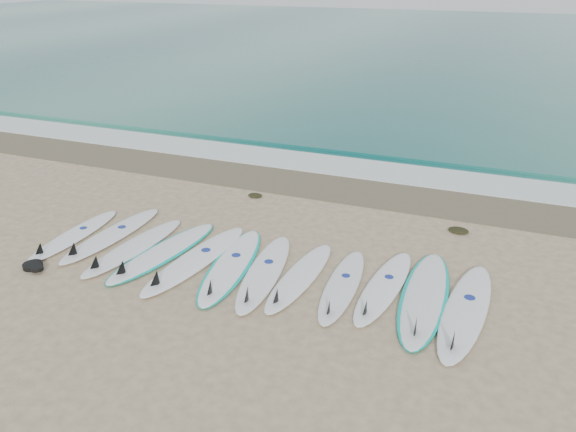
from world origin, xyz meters
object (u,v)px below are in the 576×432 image
at_px(surfboard_0, 73,236).
at_px(surfboard_6, 263,273).
at_px(leash_coil, 34,266).
at_px(surfboard_11, 465,311).

xyz_separation_m(surfboard_0, surfboard_6, (3.85, 0.04, 0.01)).
xyz_separation_m(surfboard_0, leash_coil, (0.19, -1.16, -0.00)).
xyz_separation_m(surfboard_11, leash_coil, (-6.83, -1.24, -0.01)).
bearing_deg(surfboard_0, surfboard_11, -0.03).
distance_m(surfboard_6, surfboard_11, 3.17).
height_order(surfboard_6, leash_coil, surfboard_6).
bearing_deg(surfboard_6, surfboard_0, 172.38).
height_order(surfboard_0, surfboard_11, surfboard_11).
height_order(surfboard_6, surfboard_11, surfboard_11).
bearing_deg(leash_coil, surfboard_0, 99.23).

